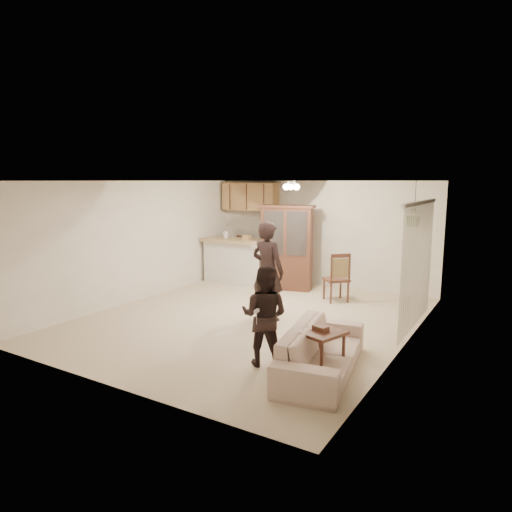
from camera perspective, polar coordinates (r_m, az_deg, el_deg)
The scene contains 23 objects.
floor at distance 8.44m, azimuth -0.70°, elevation -7.84°, with size 6.50×6.50×0.00m, color #BBAA8D.
ceiling at distance 8.06m, azimuth -0.74°, elevation 9.39°, with size 5.50×6.50×0.02m, color white.
wall_back at distance 11.03m, azimuth 8.20°, elevation 2.80°, with size 5.50×0.02×2.50m, color silver.
wall_front at distance 5.71m, azimuth -18.18°, elevation -3.76°, with size 5.50×0.02×2.50m, color silver.
wall_left at distance 9.87m, azimuth -14.44°, elevation 1.82°, with size 0.02×6.50×2.50m, color silver.
wall_right at distance 7.13m, azimuth 18.44°, elevation -1.21°, with size 0.02×6.50×2.50m, color silver.
breakfast_bar at distance 11.22m, azimuth -2.44°, elevation -0.88°, with size 1.60×0.55×1.00m, color silver.
bar_top at distance 11.13m, azimuth -2.46°, elevation 1.91°, with size 1.75×0.70×0.08m, color tan.
upper_cabinets at distance 11.68m, azimuth -0.74°, elevation 7.44°, with size 1.50×0.34×0.70m, color olive.
vertical_blinds at distance 8.03m, azimuth 19.53°, elevation -1.20°, with size 0.06×2.30×2.10m, color beige, non-canonical shape.
ceiling_fixture at distance 9.01m, azimuth 4.42°, elevation 8.73°, with size 0.36×0.36×0.20m, color #FFF0BF, non-canonical shape.
hanging_plant at distance 9.48m, azimuth 19.19°, elevation 4.94°, with size 0.43×0.37×0.48m, color #275723.
plant_cord at distance 9.46m, azimuth 19.30°, elevation 6.90°, with size 0.01×0.01×0.65m, color black.
sofa at distance 6.16m, azimuth 8.24°, elevation -11.00°, with size 1.87×0.73×0.73m, color beige.
adult at distance 8.19m, azimuth 1.46°, elevation -1.88°, with size 0.66×0.43×1.80m, color black.
child at distance 6.24m, azimuth 1.06°, elevation -7.63°, with size 0.66×0.51×1.35m, color black.
china_hutch at distance 10.55m, azimuth 3.89°, elevation 1.00°, with size 1.32×0.77×1.95m.
side_table at distance 6.13m, azimuth 8.02°, elevation -11.71°, with size 0.68×0.68×0.65m.
chair_bar at distance 11.66m, azimuth -2.23°, elevation -1.43°, with size 0.55×0.55×1.10m.
chair_hutch_left at distance 10.86m, azimuth 4.64°, elevation -2.32°, with size 0.66×0.66×1.06m.
chair_hutch_right at distance 9.73m, azimuth 9.96°, elevation -3.87°, with size 0.65×0.65×1.03m.
controller_adult at distance 7.78m, azimuth -0.33°, elevation 1.10°, with size 0.05×0.16×0.05m, color silver.
controller_child at distance 5.90m, azimuth 0.07°, elevation -6.90°, with size 0.04×0.12×0.04m, color silver.
Camera 1 is at (4.24, -6.86, 2.51)m, focal length 32.00 mm.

